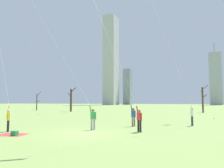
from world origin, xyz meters
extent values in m
plane|color=#7A934C|center=(0.00, 0.00, 0.00)|extent=(400.00, 400.00, 0.00)
cylinder|color=black|center=(3.67, 1.85, 0.42)|extent=(0.14, 0.14, 0.85)
cylinder|color=black|center=(3.48, 1.97, 0.42)|extent=(0.14, 0.14, 0.85)
cube|color=red|center=(3.58, 1.91, 1.12)|extent=(0.39, 0.35, 0.54)
sphere|color=#9E7051|center=(3.58, 1.91, 1.51)|extent=(0.22, 0.22, 0.22)
cylinder|color=red|center=(3.75, 1.80, 1.09)|extent=(0.09, 0.09, 0.55)
cylinder|color=red|center=(3.40, 2.03, 1.59)|extent=(0.22, 0.19, 0.56)
cylinder|color=silver|center=(0.38, 2.62, 8.79)|extent=(6.06, 1.19, 13.89)
cylinder|color=black|center=(-5.34, -1.24, 0.42)|extent=(0.14, 0.14, 0.85)
cylinder|color=black|center=(-5.48, -1.07, 0.42)|extent=(0.14, 0.14, 0.85)
cube|color=yellow|center=(-5.41, -1.16, 1.12)|extent=(0.37, 0.39, 0.54)
sphere|color=beige|center=(-5.41, -1.16, 1.51)|extent=(0.22, 0.22, 0.22)
cylinder|color=yellow|center=(-5.28, -1.32, 1.09)|extent=(0.09, 0.09, 0.55)
cylinder|color=yellow|center=(-5.55, -1.00, 1.59)|extent=(0.20, 0.21, 0.56)
cylinder|color=#33384C|center=(7.19, 7.61, 0.42)|extent=(0.14, 0.14, 0.85)
cylinder|color=#33384C|center=(7.14, 7.39, 0.42)|extent=(0.14, 0.14, 0.85)
cube|color=white|center=(7.17, 7.50, 1.12)|extent=(0.27, 0.38, 0.54)
sphere|color=#9E7051|center=(7.17, 7.50, 1.51)|extent=(0.22, 0.22, 0.22)
cylinder|color=white|center=(7.22, 7.70, 1.09)|extent=(0.09, 0.09, 0.55)
cylinder|color=white|center=(7.12, 7.30, 1.59)|extent=(0.13, 0.22, 0.56)
cylinder|color=silver|center=(5.30, 3.15, 7.43)|extent=(3.66, 8.31, 11.18)
cylinder|color=#726656|center=(2.36, 5.30, 0.42)|extent=(0.14, 0.14, 0.85)
cylinder|color=#726656|center=(2.23, 5.12, 0.42)|extent=(0.14, 0.14, 0.85)
cube|color=#2D4CA5|center=(2.30, 5.21, 1.12)|extent=(0.36, 0.39, 0.54)
sphere|color=brown|center=(2.30, 5.21, 1.51)|extent=(0.22, 0.22, 0.22)
cylinder|color=#2D4CA5|center=(2.42, 5.38, 1.09)|extent=(0.09, 0.09, 0.55)
cylinder|color=#2D4CA5|center=(2.17, 5.04, 1.59)|extent=(0.19, 0.22, 0.56)
cylinder|color=gray|center=(0.03, 1.92, 0.42)|extent=(0.14, 0.14, 0.85)
cylinder|color=gray|center=(-0.13, 1.77, 0.42)|extent=(0.14, 0.14, 0.85)
cube|color=#338C4C|center=(-0.05, 1.84, 1.12)|extent=(0.38, 0.38, 0.54)
sphere|color=brown|center=(-0.05, 1.84, 1.51)|extent=(0.22, 0.22, 0.22)
cylinder|color=#338C4C|center=(0.10, 1.99, 1.09)|extent=(0.09, 0.09, 0.55)
cylinder|color=#338C4C|center=(-0.20, 1.70, 1.59)|extent=(0.21, 0.21, 0.56)
cylinder|color=silver|center=(10.52, 18.84, 14.89)|extent=(1.38, 4.10, 29.70)
cylinder|color=#3F3833|center=(9.84, 16.79, 0.04)|extent=(0.10, 0.10, 0.08)
cylinder|color=silver|center=(-19.37, 16.83, 12.83)|extent=(3.89, 0.42, 25.58)
cylinder|color=#3F3833|center=(-17.43, 17.04, 0.04)|extent=(0.10, 0.10, 0.08)
cube|color=#CC3838|center=(-4.07, -2.11, 0.01)|extent=(1.99, 1.65, 0.01)
cube|color=#268C4C|center=(-3.57, -2.41, 0.16)|extent=(0.40, 0.28, 0.30)
cylinder|color=#4C3828|center=(9.47, 33.69, 2.56)|extent=(0.33, 0.33, 5.12)
cylinder|color=#4C3828|center=(10.04, 33.85, 5.10)|extent=(1.24, 0.46, 0.97)
cylinder|color=#4C3828|center=(9.33, 33.15, 4.06)|extent=(0.44, 1.16, 0.50)
cylinder|color=#4C3828|center=(9.84, 33.40, 3.27)|extent=(0.89, 0.75, 0.74)
cylinder|color=#423326|center=(-29.88, 31.66, 2.06)|extent=(0.25, 0.25, 4.12)
cylinder|color=#423326|center=(-29.37, 31.08, 2.91)|extent=(1.13, 1.26, 0.71)
cylinder|color=#423326|center=(-29.03, 31.11, 2.28)|extent=(1.79, 1.20, 0.67)
cylinder|color=#423326|center=(-29.71, 32.25, 4.29)|extent=(0.46, 1.30, 1.23)
cylinder|color=#423326|center=(-17.91, 28.42, 2.48)|extent=(0.43, 0.43, 4.96)
cylinder|color=#423326|center=(-18.36, 28.54, 3.64)|extent=(1.02, 0.43, 0.98)
cylinder|color=#423326|center=(-17.13, 28.13, 4.85)|extent=(1.70, 0.77, 1.02)
cylinder|color=#423326|center=(-18.28, 28.85, 4.78)|extent=(0.90, 1.02, 1.22)
cube|color=#B2B2B7|center=(-45.69, 129.29, 32.10)|extent=(8.38, 11.94, 64.21)
cube|color=#9EA3AD|center=(24.13, 149.76, 18.20)|extent=(7.75, 6.66, 36.40)
cylinder|color=#99999E|center=(24.13, 149.76, 39.97)|extent=(0.80, 0.80, 7.15)
cube|color=gray|center=(-37.22, 143.31, 13.49)|extent=(5.43, 7.70, 26.98)
camera|label=1|loc=(7.02, -13.27, 2.16)|focal=34.24mm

